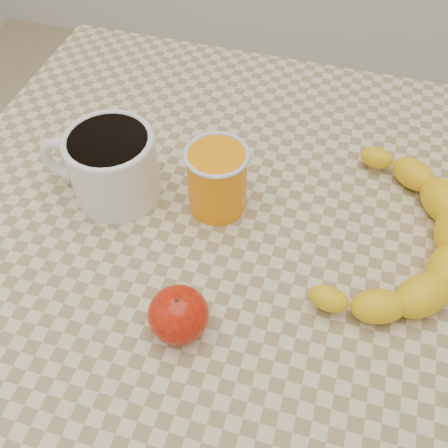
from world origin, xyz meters
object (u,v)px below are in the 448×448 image
(table, at_px, (224,271))
(apple, at_px, (178,314))
(coffee_mug, at_px, (111,164))
(banana, at_px, (395,235))
(orange_juice_glass, at_px, (217,179))

(table, xyz_separation_m, apple, (-0.01, -0.14, 0.12))
(table, relative_size, apple, 11.99)
(table, height_order, coffee_mug, coffee_mug)
(table, bearing_deg, apple, -94.13)
(apple, xyz_separation_m, banana, (0.21, 0.17, -0.00))
(apple, relative_size, banana, 0.18)
(apple, bearing_deg, banana, 39.46)
(table, relative_size, banana, 2.15)
(orange_juice_glass, height_order, banana, orange_juice_glass)
(orange_juice_glass, distance_m, banana, 0.23)
(coffee_mug, xyz_separation_m, orange_juice_glass, (0.14, 0.02, -0.00))
(coffee_mug, distance_m, banana, 0.36)
(banana, bearing_deg, apple, -123.59)
(table, relative_size, coffee_mug, 4.97)
(orange_juice_glass, bearing_deg, table, -63.84)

